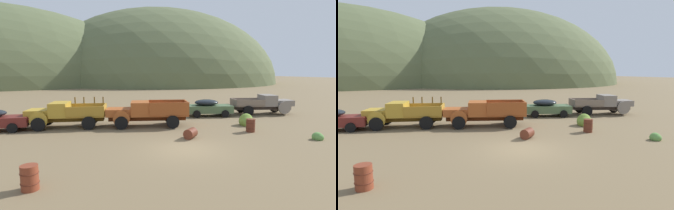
{
  "view_description": "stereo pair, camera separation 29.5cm",
  "coord_description": "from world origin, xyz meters",
  "views": [
    {
      "loc": [
        -5.9,
        -12.45,
        4.22
      ],
      "look_at": [
        2.21,
        8.19,
        1.32
      ],
      "focal_mm": 28.11,
      "sensor_mm": 36.0,
      "label": 1
    },
    {
      "loc": [
        -5.63,
        -12.56,
        4.22
      ],
      "look_at": [
        2.21,
        8.19,
        1.32
      ],
      "focal_mm": 28.11,
      "sensor_mm": 36.0,
      "label": 2
    }
  ],
  "objects": [
    {
      "name": "hill_center",
      "position": [
        27.11,
        83.88,
        0.0
      ],
      "size": [
        84.52,
        86.77,
        52.23
      ],
      "primitive_type": "ellipsoid",
      "color": "#56603D",
      "rests_on": "ground"
    },
    {
      "name": "ground_plane",
      "position": [
        0.0,
        0.0,
        0.0
      ],
      "size": [
        300.0,
        300.0,
        0.0
      ],
      "primitive_type": "plane",
      "color": "brown"
    },
    {
      "name": "bush_lone_scrub",
      "position": [
        7.14,
        4.03,
        0.3
      ],
      "size": [
        1.2,
        1.21,
        1.18
      ],
      "color": "olive",
      "rests_on": "ground"
    },
    {
      "name": "car_weathered_green",
      "position": [
        6.69,
        8.76,
        0.81
      ],
      "size": [
        4.76,
        2.99,
        1.57
      ],
      "rotation": [
        0.0,
        0.0,
        -0.3
      ],
      "color": "#47603D",
      "rests_on": "ground"
    },
    {
      "name": "oil_drum_spare",
      "position": [
        -7.22,
        -2.37,
        0.45
      ],
      "size": [
        0.64,
        0.64,
        0.91
      ],
      "color": "brown",
      "rests_on": "ground"
    },
    {
      "name": "oil_drum_tipped",
      "position": [
        1.3,
        2.0,
        0.32
      ],
      "size": [
        1.06,
        1.04,
        0.64
      ],
      "color": "#5B2819",
      "rests_on": "ground"
    },
    {
      "name": "truck_oxide_orange",
      "position": [
        -0.45,
        6.66,
        1.03
      ],
      "size": [
        6.41,
        3.62,
        1.91
      ],
      "rotation": [
        0.0,
        0.0,
        2.86
      ],
      "color": "#51220D",
      "rests_on": "ground"
    },
    {
      "name": "truck_mustard",
      "position": [
        -6.21,
        8.46,
        1.0
      ],
      "size": [
        5.91,
        3.44,
        2.16
      ],
      "rotation": [
        0.0,
        0.0,
        2.91
      ],
      "color": "#593D12",
      "rests_on": "ground"
    },
    {
      "name": "oil_drum_by_truck",
      "position": [
        5.98,
        2.1,
        0.45
      ],
      "size": [
        0.65,
        0.65,
        0.91
      ],
      "color": "#5B2819",
      "rests_on": "ground"
    },
    {
      "name": "bush_between_trucks",
      "position": [
        8.49,
        -1.13,
        0.15
      ],
      "size": [
        0.68,
        0.66,
        0.59
      ],
      "color": "#5B8E42",
      "rests_on": "ground"
    },
    {
      "name": "truck_primer_gray",
      "position": [
        12.35,
        7.78,
        1.0
      ],
      "size": [
        6.06,
        3.6,
        1.89
      ],
      "rotation": [
        0.0,
        0.0,
        -0.31
      ],
      "color": "#3D322D",
      "rests_on": "ground"
    }
  ]
}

